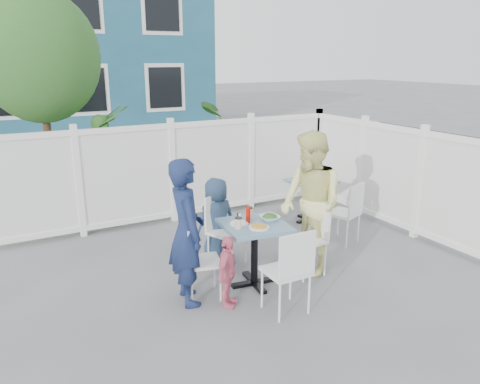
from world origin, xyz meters
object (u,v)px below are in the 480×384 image
chair_right (311,232)px  toddler (227,272)px  main_table (255,238)px  chair_near (291,266)px  boy (217,220)px  chair_back (222,224)px  chair_left (196,255)px  man (187,232)px  woman (311,204)px  spare_table (311,189)px

chair_right → toddler: (-1.28, -0.25, -0.13)m
main_table → chair_near: size_ratio=0.85×
boy → toddler: size_ratio=1.39×
main_table → chair_back: 0.74m
boy → chair_right: bearing=127.0°
chair_left → toddler: 0.41m
chair_back → man: (-0.78, -0.72, 0.28)m
main_table → chair_right: (0.77, -0.04, -0.06)m
woman → main_table: bearing=-86.3°
toddler → spare_table: bearing=-8.0°
man → chair_near: bearing=-126.2°
chair_near → toddler: 0.68m
toddler → man: bearing=91.3°
chair_left → toddler: chair_left is taller
chair_near → woman: woman is taller
chair_right → man: (-1.60, 0.06, 0.27)m
spare_table → man: size_ratio=0.45×
man → boy: size_ratio=1.44×
chair_left → chair_right: 1.49m
man → woman: woman is taller
main_table → man: bearing=178.8°
chair_right → boy: 1.24m
man → woman: size_ratio=0.91×
woman → chair_near: bearing=-43.3°
chair_back → chair_near: (0.04, -1.49, 0.02)m
man → woman: bearing=-83.2°
chair_back → chair_near: bearing=68.0°
spare_table → chair_left: (-2.64, -1.47, -0.03)m
spare_table → man: bearing=-151.5°
man → spare_table: bearing=-54.3°
chair_left → chair_near: 1.06m
chair_left → woman: 1.55m
spare_table → chair_back: chair_back is taller
chair_near → boy: 1.61m
chair_right → toddler: 1.31m
chair_left → woman: size_ratio=0.49×
spare_table → boy: bearing=-161.9°
chair_left → woman: woman is taller
spare_table → chair_left: chair_left is taller
man → boy: (0.75, 0.84, -0.25)m
spare_table → toddler: toddler is taller
man → boy: man is taller
chair_right → chair_back: 1.14m
main_table → spare_table: bearing=38.1°
boy → woman: bearing=129.1°
spare_table → chair_near: chair_near is taller
chair_near → man: size_ratio=0.58×
chair_near → toddler: bearing=137.1°
main_table → woman: woman is taller
spare_table → chair_left: bearing=-150.9°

